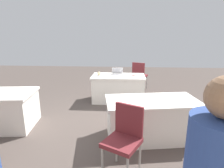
# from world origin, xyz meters

# --- Properties ---
(ground_plane) EXTENTS (14.40, 14.40, 0.00)m
(ground_plane) POSITION_xyz_m (0.00, 0.00, 0.00)
(ground_plane) COLOR #4C423D
(table_foreground) EXTENTS (1.49, 0.81, 0.74)m
(table_foreground) POSITION_xyz_m (-0.13, -1.52, 0.37)
(table_foreground) COLOR silver
(table_foreground) RESTS_ON ground
(table_mid_right) EXTENTS (1.76, 1.08, 0.74)m
(table_mid_right) POSITION_xyz_m (-0.81, 0.46, 0.37)
(table_mid_right) COLOR silver
(table_mid_right) RESTS_ON ground
(chair_near_front) EXTENTS (0.57, 0.57, 0.97)m
(chair_near_front) POSITION_xyz_m (-0.80, -2.61, 0.56)
(chair_near_front) COLOR #9E9993
(chair_near_front) RESTS_ON ground
(chair_tucked_right) EXTENTS (0.60, 0.60, 0.97)m
(chair_tucked_right) POSITION_xyz_m (-0.32, 1.41, 0.56)
(chair_tucked_right) COLOR #9E9993
(chair_tucked_right) RESTS_ON ground
(laptop_silver) EXTENTS (0.33, 0.30, 0.21)m
(laptop_silver) POSITION_xyz_m (-0.10, -1.58, 0.78)
(laptop_silver) COLOR silver
(laptop_silver) RESTS_ON table_foreground
(yarn_ball) EXTENTS (0.10, 0.10, 0.10)m
(yarn_ball) POSITION_xyz_m (0.42, -1.53, 0.79)
(yarn_ball) COLOR beige
(yarn_ball) RESTS_ON table_foreground
(scissors_red) EXTENTS (0.18, 0.12, 0.01)m
(scissors_red) POSITION_xyz_m (-0.58, -1.52, 0.75)
(scissors_red) COLOR red
(scissors_red) RESTS_ON table_foreground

